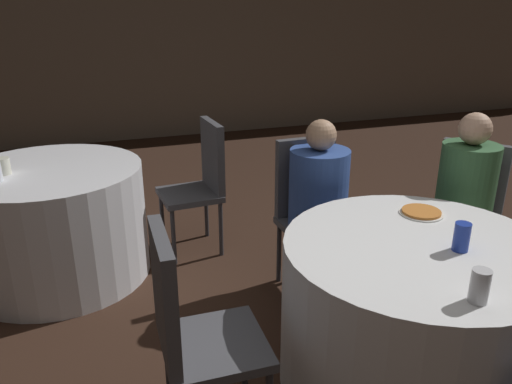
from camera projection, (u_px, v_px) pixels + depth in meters
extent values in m
cube|color=gray|center=(162.00, 28.00, 6.28)|extent=(16.00, 0.06, 2.80)
cylinder|color=white|center=(411.00, 318.00, 2.24)|extent=(1.16, 1.16, 0.74)
cylinder|color=silver|center=(56.00, 223.00, 3.21)|extent=(1.15, 1.15, 0.74)
cube|color=#47474C|center=(459.00, 233.00, 2.93)|extent=(0.56, 0.56, 0.04)
cube|color=#47474C|center=(472.00, 182.00, 2.97)|extent=(0.27, 0.33, 0.49)
cylinder|color=#333338|center=(477.00, 288.00, 2.79)|extent=(0.03, 0.03, 0.41)
cylinder|color=#333338|center=(417.00, 271.00, 2.96)|extent=(0.03, 0.03, 0.41)
cylinder|color=#333338|center=(489.00, 263.00, 3.05)|extent=(0.03, 0.03, 0.41)
cylinder|color=#333338|center=(432.00, 249.00, 3.23)|extent=(0.03, 0.03, 0.41)
cube|color=#47474C|center=(317.00, 227.00, 3.01)|extent=(0.42, 0.42, 0.04)
cube|color=#47474C|center=(305.00, 177.00, 3.07)|extent=(0.38, 0.07, 0.49)
cylinder|color=#333338|center=(354.00, 268.00, 3.00)|extent=(0.03, 0.03, 0.41)
cylinder|color=#333338|center=(303.00, 278.00, 2.88)|extent=(0.03, 0.03, 0.41)
cylinder|color=#333338|center=(326.00, 244.00, 3.29)|extent=(0.03, 0.03, 0.41)
cylinder|color=#333338|center=(279.00, 253.00, 3.18)|extent=(0.03, 0.03, 0.41)
cube|color=#47474C|center=(215.00, 346.00, 1.97)|extent=(0.41, 0.41, 0.04)
cube|color=#47474C|center=(165.00, 296.00, 1.82)|extent=(0.06, 0.38, 0.49)
cylinder|color=#333338|center=(244.00, 356.00, 2.25)|extent=(0.03, 0.03, 0.41)
cylinder|color=#333338|center=(169.00, 372.00, 2.15)|extent=(0.03, 0.03, 0.41)
cube|color=#47474C|center=(189.00, 195.00, 3.51)|extent=(0.42, 0.42, 0.04)
cube|color=#47474C|center=(213.00, 156.00, 3.49)|extent=(0.07, 0.38, 0.49)
cylinder|color=#333338|center=(174.00, 237.00, 3.39)|extent=(0.03, 0.03, 0.41)
cylinder|color=#333338|center=(162.00, 218.00, 3.68)|extent=(0.03, 0.03, 0.41)
cylinder|color=#333338|center=(221.00, 229.00, 3.51)|extent=(0.03, 0.03, 0.41)
cylinder|color=#333338|center=(206.00, 211.00, 3.80)|extent=(0.03, 0.03, 0.41)
cylinder|color=#4C4238|center=(444.00, 280.00, 2.83)|extent=(0.24, 0.24, 0.45)
cube|color=#4C4238|center=(456.00, 229.00, 2.82)|extent=(0.44, 0.43, 0.12)
cylinder|color=#38663D|center=(466.00, 189.00, 2.83)|extent=(0.32, 0.32, 0.52)
sphere|color=tan|center=(475.00, 129.00, 2.70)|extent=(0.18, 0.18, 0.18)
cylinder|color=black|center=(333.00, 274.00, 2.89)|extent=(0.24, 0.24, 0.45)
cube|color=black|center=(326.00, 223.00, 2.89)|extent=(0.34, 0.33, 0.12)
cylinder|color=#33519E|center=(319.00, 188.00, 2.92)|extent=(0.35, 0.35, 0.46)
sphere|color=tan|center=(321.00, 135.00, 2.80)|extent=(0.18, 0.18, 0.18)
cylinder|color=white|center=(421.00, 213.00, 2.42)|extent=(0.21, 0.21, 0.01)
cylinder|color=orange|center=(421.00, 212.00, 2.41)|extent=(0.19, 0.19, 0.01)
cylinder|color=#1E38A5|center=(462.00, 237.00, 2.04)|extent=(0.07, 0.07, 0.12)
cylinder|color=silver|center=(480.00, 286.00, 1.69)|extent=(0.07, 0.07, 0.12)
cylinder|color=silver|center=(3.00, 166.00, 2.96)|extent=(0.09, 0.09, 0.10)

